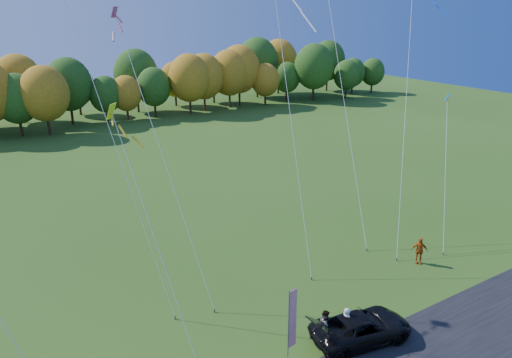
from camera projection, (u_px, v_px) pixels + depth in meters
ground at (319, 341)px, 25.43m from camera, size 160.00×160.00×0.00m
tree_line at (65, 129)px, 69.12m from camera, size 116.00×12.00×10.00m
black_suv at (362, 328)px, 25.28m from camera, size 5.65×3.35×1.47m
person_tailgate_a at (347, 324)px, 25.27m from camera, size 0.44×0.67×1.84m
person_tailgate_b at (326, 325)px, 25.26m from camera, size 1.04×1.05×1.71m
person_east at (419, 251)px, 32.85m from camera, size 1.08×1.06×1.82m
feather_flag at (292, 318)px, 23.08m from camera, size 0.53×0.16×4.07m
kite_delta_blue at (75, 29)px, 25.16m from camera, size 6.21×11.50×31.19m
kite_parafoil_orange at (337, 55)px, 36.59m from camera, size 5.75×13.24×25.85m
kite_delta_red at (290, 111)px, 31.68m from camera, size 3.58×8.91×19.93m
kite_parafoil_rainbow at (406, 109)px, 35.48m from camera, size 9.65×8.34×18.78m
kite_diamond_yellow at (156, 242)px, 22.66m from camera, size 2.20×5.40×12.42m
kite_diamond_green at (4, 325)px, 19.49m from camera, size 3.38×5.47×9.07m
kite_diamond_pink at (164, 160)px, 27.64m from camera, size 2.37×7.90×16.44m
kite_diamond_blue_low at (445, 172)px, 35.35m from camera, size 4.68×4.79×10.33m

